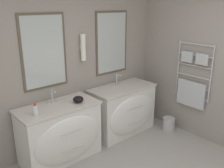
% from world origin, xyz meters
% --- Properties ---
extents(wall_back, '(5.29, 0.16, 2.60)m').
position_xyz_m(wall_back, '(0.01, 2.15, 1.31)').
color(wall_back, gray).
rests_on(wall_back, ground_plane).
extents(wall_right, '(0.13, 4.18, 2.60)m').
position_xyz_m(wall_right, '(1.87, 0.95, 1.29)').
color(wall_right, gray).
rests_on(wall_right, ground_plane).
extents(vanity_left, '(1.18, 0.64, 0.86)m').
position_xyz_m(vanity_left, '(-0.31, 1.78, 0.43)').
color(vanity_left, white).
rests_on(vanity_left, ground_plane).
extents(vanity_right, '(1.18, 0.64, 0.86)m').
position_xyz_m(vanity_right, '(0.96, 1.78, 0.43)').
color(vanity_right, white).
rests_on(vanity_right, ground_plane).
extents(faucet_left, '(0.17, 0.13, 0.20)m').
position_xyz_m(faucet_left, '(-0.31, 1.96, 0.96)').
color(faucet_left, silver).
rests_on(faucet_left, vanity_left).
extents(faucet_right, '(0.17, 0.13, 0.20)m').
position_xyz_m(faucet_right, '(0.96, 1.96, 0.96)').
color(faucet_right, silver).
rests_on(faucet_right, vanity_right).
extents(toiletry_bottle, '(0.06, 0.06, 0.16)m').
position_xyz_m(toiletry_bottle, '(-0.68, 1.73, 0.93)').
color(toiletry_bottle, silver).
rests_on(toiletry_bottle, vanity_left).
extents(amenity_bowl, '(0.16, 0.16, 0.10)m').
position_xyz_m(amenity_bowl, '(-0.02, 1.73, 0.90)').
color(amenity_bowl, black).
rests_on(amenity_bowl, vanity_left).
extents(waste_bin, '(0.21, 0.21, 0.25)m').
position_xyz_m(waste_bin, '(1.63, 1.27, 0.13)').
color(waste_bin, '#B7B7BC').
rests_on(waste_bin, ground_plane).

